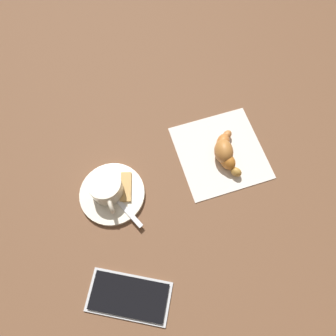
{
  "coord_description": "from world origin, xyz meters",
  "views": [
    {
      "loc": [
        -0.01,
        0.25,
        0.6
      ],
      "look_at": [
        -0.02,
        0.01,
        0.03
      ],
      "focal_mm": 34.35,
      "sensor_mm": 36.0,
      "label": 1
    }
  ],
  "objects_px": {
    "espresso_cup": "(106,188)",
    "cell_phone": "(129,297)",
    "croissant": "(225,152)",
    "teaspoon": "(110,192)",
    "sugar_packet": "(126,187)",
    "napkin": "(220,152)",
    "saucer": "(112,194)"
  },
  "relations": [
    {
      "from": "teaspoon",
      "to": "croissant",
      "type": "xyz_separation_m",
      "value": [
        -0.23,
        -0.07,
        0.01
      ]
    },
    {
      "from": "teaspoon",
      "to": "sugar_packet",
      "type": "distance_m",
      "value": 0.03
    },
    {
      "from": "saucer",
      "to": "sugar_packet",
      "type": "distance_m",
      "value": 0.03
    },
    {
      "from": "teaspoon",
      "to": "napkin",
      "type": "bearing_deg",
      "value": -160.64
    },
    {
      "from": "teaspoon",
      "to": "cell_phone",
      "type": "relative_size",
      "value": 0.74
    },
    {
      "from": "saucer",
      "to": "napkin",
      "type": "relative_size",
      "value": 0.73
    },
    {
      "from": "croissant",
      "to": "napkin",
      "type": "bearing_deg",
      "value": -62.82
    },
    {
      "from": "sugar_packet",
      "to": "espresso_cup",
      "type": "bearing_deg",
      "value": 102.66
    },
    {
      "from": "espresso_cup",
      "to": "teaspoon",
      "type": "distance_m",
      "value": 0.02
    },
    {
      "from": "teaspoon",
      "to": "cell_phone",
      "type": "height_order",
      "value": "teaspoon"
    },
    {
      "from": "sugar_packet",
      "to": "croissant",
      "type": "height_order",
      "value": "croissant"
    },
    {
      "from": "sugar_packet",
      "to": "cell_phone",
      "type": "height_order",
      "value": "sugar_packet"
    },
    {
      "from": "espresso_cup",
      "to": "napkin",
      "type": "distance_m",
      "value": 0.24
    },
    {
      "from": "espresso_cup",
      "to": "croissant",
      "type": "height_order",
      "value": "espresso_cup"
    },
    {
      "from": "teaspoon",
      "to": "napkin",
      "type": "xyz_separation_m",
      "value": [
        -0.23,
        -0.08,
        -0.01
      ]
    },
    {
      "from": "croissant",
      "to": "cell_phone",
      "type": "bearing_deg",
      "value": 52.99
    },
    {
      "from": "espresso_cup",
      "to": "cell_phone",
      "type": "relative_size",
      "value": 0.54
    },
    {
      "from": "espresso_cup",
      "to": "sugar_packet",
      "type": "bearing_deg",
      "value": -168.99
    },
    {
      "from": "sugar_packet",
      "to": "croissant",
      "type": "relative_size",
      "value": 0.54
    },
    {
      "from": "saucer",
      "to": "croissant",
      "type": "relative_size",
      "value": 1.14
    },
    {
      "from": "espresso_cup",
      "to": "croissant",
      "type": "relative_size",
      "value": 0.76
    },
    {
      "from": "espresso_cup",
      "to": "napkin",
      "type": "bearing_deg",
      "value": -161.38
    },
    {
      "from": "espresso_cup",
      "to": "cell_phone",
      "type": "height_order",
      "value": "espresso_cup"
    },
    {
      "from": "espresso_cup",
      "to": "teaspoon",
      "type": "height_order",
      "value": "espresso_cup"
    },
    {
      "from": "napkin",
      "to": "espresso_cup",
      "type": "bearing_deg",
      "value": 18.62
    },
    {
      "from": "croissant",
      "to": "espresso_cup",
      "type": "bearing_deg",
      "value": 16.02
    },
    {
      "from": "sugar_packet",
      "to": "napkin",
      "type": "relative_size",
      "value": 0.35
    },
    {
      "from": "teaspoon",
      "to": "croissant",
      "type": "distance_m",
      "value": 0.24
    },
    {
      "from": "espresso_cup",
      "to": "sugar_packet",
      "type": "relative_size",
      "value": 1.4
    },
    {
      "from": "saucer",
      "to": "espresso_cup",
      "type": "bearing_deg",
      "value": -26.55
    },
    {
      "from": "saucer",
      "to": "espresso_cup",
      "type": "height_order",
      "value": "espresso_cup"
    },
    {
      "from": "teaspoon",
      "to": "cell_phone",
      "type": "distance_m",
      "value": 0.19
    }
  ]
}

